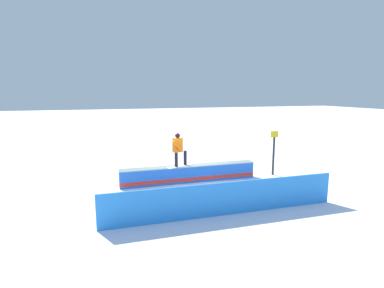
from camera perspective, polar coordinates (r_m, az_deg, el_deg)
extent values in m
plane|color=white|center=(13.70, -0.52, -7.11)|extent=(120.00, 120.00, 0.00)
cube|color=blue|center=(13.60, -0.52, -5.67)|extent=(6.12, 0.57, 0.72)
cube|color=red|center=(13.65, -0.52, -6.39)|extent=(6.13, 0.58, 0.17)
cube|color=#869A96|center=(13.50, -0.52, -4.12)|extent=(6.13, 0.63, 0.04)
cube|color=silver|center=(13.40, -2.12, -4.12)|extent=(1.41, 0.79, 0.01)
cylinder|color=black|center=(13.17, -2.98, -2.91)|extent=(0.18, 0.18, 0.64)
cylinder|color=black|center=(13.47, -1.29, -2.61)|extent=(0.18, 0.18, 0.64)
cube|color=orange|center=(13.10, -2.72, -0.19)|extent=(0.46, 0.37, 0.61)
sphere|color=black|center=(13.03, -2.74, 1.60)|extent=(0.22, 0.22, 0.22)
cylinder|color=orange|center=(12.86, -2.91, -0.25)|extent=(0.43, 0.24, 0.48)
cylinder|color=orange|center=(13.28, -2.81, 0.08)|extent=(0.25, 0.17, 0.55)
cube|color=#2A88EC|center=(10.06, 6.28, -10.21)|extent=(8.05, 0.20, 1.11)
cylinder|color=#262628|center=(15.12, 15.07, -2.24)|extent=(0.10, 0.10, 1.84)
cube|color=yellow|center=(14.94, 15.25, 1.78)|extent=(0.40, 0.04, 0.30)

